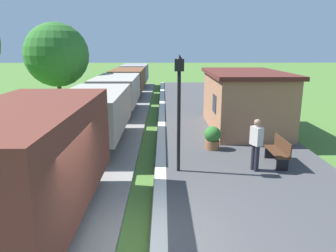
{
  "coord_description": "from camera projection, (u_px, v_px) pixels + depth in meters",
  "views": [
    {
      "loc": [
        0.5,
        -5.84,
        4.16
      ],
      "look_at": [
        0.66,
        5.22,
        1.39
      ],
      "focal_mm": 33.9,
      "sensor_mm": 36.0,
      "label": 1
    }
  ],
  "objects": [
    {
      "name": "ground_plane",
      "position": [
        140.0,
        250.0,
        6.67
      ],
      "size": [
        160.0,
        160.0,
        0.0
      ],
      "primitive_type": "plane",
      "color": "#47702D"
    },
    {
      "name": "platform_slab",
      "position": [
        292.0,
        244.0,
        6.68
      ],
      "size": [
        6.0,
        60.0,
        0.25
      ],
      "primitive_type": "cube",
      "color": "#424244",
      "rests_on": "ground"
    },
    {
      "name": "platform_edge_stripe",
      "position": [
        159.0,
        240.0,
        6.61
      ],
      "size": [
        0.36,
        60.0,
        0.01
      ],
      "primitive_type": "cube",
      "color": "silver",
      "rests_on": "platform_slab"
    },
    {
      "name": "track_ballast",
      "position": [
        25.0,
        249.0,
        6.62
      ],
      "size": [
        3.8,
        60.0,
        0.12
      ],
      "primitive_type": "cube",
      "color": "gray",
      "rests_on": "ground"
    },
    {
      "name": "rail_near",
      "position": [
        59.0,
        243.0,
        6.6
      ],
      "size": [
        0.07,
        60.0,
        0.14
      ],
      "primitive_type": "cube",
      "color": "slate",
      "rests_on": "track_ballast"
    },
    {
      "name": "freight_train",
      "position": [
        115.0,
        93.0,
        18.97
      ],
      "size": [
        2.5,
        32.6,
        2.72
      ],
      "color": "brown",
      "rests_on": "rail_near"
    },
    {
      "name": "station_hut",
      "position": [
        244.0,
        100.0,
        15.3
      ],
      "size": [
        3.5,
        5.8,
        2.78
      ],
      "color": "#9E6B4C",
      "rests_on": "platform_slab"
    },
    {
      "name": "bench_near_hut",
      "position": [
        279.0,
        151.0,
        10.77
      ],
      "size": [
        0.42,
        1.5,
        0.91
      ],
      "color": "#422819",
      "rests_on": "platform_slab"
    },
    {
      "name": "person_waiting",
      "position": [
        256.0,
        143.0,
        10.11
      ],
      "size": [
        0.38,
        0.45,
        1.71
      ],
      "rotation": [
        0.0,
        0.0,
        3.57
      ],
      "color": "black",
      "rests_on": "platform_slab"
    },
    {
      "name": "potted_planter",
      "position": [
        212.0,
        137.0,
        12.37
      ],
      "size": [
        0.64,
        0.64,
        0.92
      ],
      "color": "brown",
      "rests_on": "platform_slab"
    },
    {
      "name": "lamp_post_near",
      "position": [
        179.0,
        93.0,
        9.68
      ],
      "size": [
        0.28,
        0.28,
        3.7
      ],
      "color": "black",
      "rests_on": "platform_slab"
    },
    {
      "name": "tree_field_left",
      "position": [
        57.0,
        55.0,
        21.43
      ],
      "size": [
        4.3,
        4.3,
        5.77
      ],
      "color": "#4C3823",
      "rests_on": "ground"
    }
  ]
}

